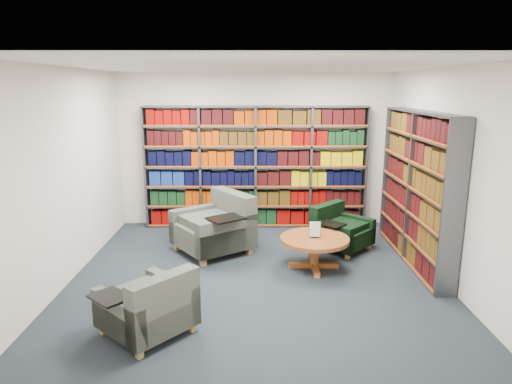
{
  "coord_description": "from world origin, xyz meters",
  "views": [
    {
      "loc": [
        -0.03,
        -5.86,
        2.56
      ],
      "look_at": [
        0.0,
        0.6,
        1.05
      ],
      "focal_mm": 32.0,
      "sensor_mm": 36.0,
      "label": 1
    }
  ],
  "objects_px": {
    "chair_green_right": "(338,231)",
    "chair_teal_front": "(151,309)",
    "chair_teal_left": "(218,228)",
    "coffee_table": "(314,244)"
  },
  "relations": [
    {
      "from": "chair_teal_left",
      "to": "chair_green_right",
      "type": "distance_m",
      "value": 1.93
    },
    {
      "from": "chair_teal_front",
      "to": "chair_teal_left",
      "type": "bearing_deg",
      "value": 78.71
    },
    {
      "from": "chair_teal_front",
      "to": "coffee_table",
      "type": "bearing_deg",
      "value": 42.94
    },
    {
      "from": "chair_teal_left",
      "to": "coffee_table",
      "type": "xyz_separation_m",
      "value": [
        1.43,
        -0.73,
        -0.0
      ]
    },
    {
      "from": "chair_green_right",
      "to": "chair_teal_front",
      "type": "height_order",
      "value": "chair_teal_front"
    },
    {
      "from": "chair_teal_left",
      "to": "coffee_table",
      "type": "relative_size",
      "value": 1.45
    },
    {
      "from": "chair_teal_front",
      "to": "coffee_table",
      "type": "height_order",
      "value": "chair_teal_front"
    },
    {
      "from": "chair_teal_front",
      "to": "chair_green_right",
      "type": "bearing_deg",
      "value": 47.5
    },
    {
      "from": "coffee_table",
      "to": "chair_teal_left",
      "type": "bearing_deg",
      "value": 152.9
    },
    {
      "from": "chair_green_right",
      "to": "chair_teal_left",
      "type": "bearing_deg",
      "value": -176.44
    }
  ]
}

